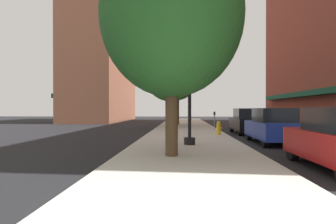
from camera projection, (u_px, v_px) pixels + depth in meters
ground_plane at (242, 132)px, 22.10m from camera, size 90.00×90.00×0.00m
sidewalk_slab at (186, 130)px, 23.29m from camera, size 4.80×50.00×0.12m
building_far_background at (103, 54)px, 41.71m from camera, size 6.80×18.00×18.05m
lamppost at (190, 71)px, 13.02m from camera, size 0.48×0.48×5.90m
fire_hydrant at (219, 128)px, 17.99m from camera, size 0.33×0.26×0.79m
parking_meter_near at (214, 118)px, 22.30m from camera, size 0.14×0.09×1.31m
tree_near at (172, 15)px, 9.87m from camera, size 4.58×4.58×7.14m
tree_mid at (177, 77)px, 30.35m from camera, size 4.01×4.01×6.96m
tree_far at (169, 72)px, 25.83m from camera, size 4.32×4.32×7.12m
car_blue at (273, 126)px, 14.52m from camera, size 1.80×4.30×1.66m
car_black at (248, 121)px, 20.22m from camera, size 1.80×4.30×1.66m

